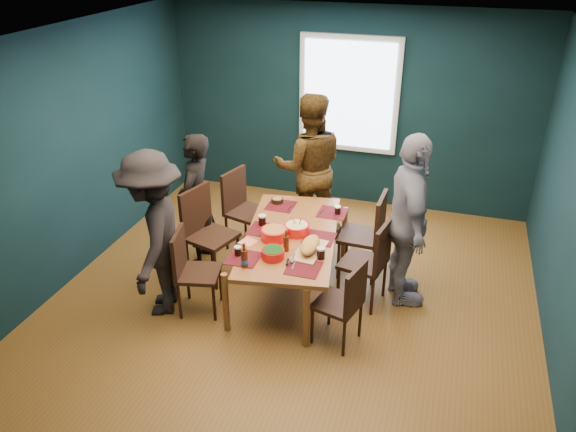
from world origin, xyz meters
name	(u,v)px	position (x,y,z in m)	size (l,w,h in m)	color
room	(304,168)	(0.00, 0.27, 1.37)	(5.01, 5.01, 2.71)	brown
dining_table	(291,239)	(-0.07, 0.06, 0.63)	(1.20, 1.96, 0.70)	#99632E
chair_left_far	(241,204)	(-0.93, 0.82, 0.57)	(0.55, 0.55, 0.98)	black
chair_left_mid	(204,226)	(-1.09, 0.10, 0.60)	(0.58, 0.58, 1.04)	black
chair_left_near	(190,266)	(-0.95, -0.57, 0.53)	(0.49, 0.49, 0.91)	black
chair_right_far	(370,230)	(0.67, 0.61, 0.58)	(0.47, 0.47, 1.00)	black
chair_right_mid	(372,257)	(0.78, 0.07, 0.56)	(0.51, 0.51, 0.96)	black
chair_right_near	(346,299)	(0.66, -0.64, 0.51)	(0.48, 0.48, 0.87)	black
person_far_left	(196,201)	(-1.28, 0.33, 0.79)	(0.57, 0.38, 1.57)	black
person_back	(309,167)	(-0.24, 1.35, 0.92)	(0.89, 0.70, 1.84)	black
person_right	(408,222)	(1.09, 0.26, 0.92)	(1.08, 0.45, 1.84)	silver
person_near_left	(154,235)	(-1.27, -0.64, 0.86)	(1.12, 0.64, 1.73)	black
bowl_salad	(274,234)	(-0.21, -0.09, 0.76)	(0.28, 0.28, 0.11)	red
bowl_dumpling	(297,229)	(-0.02, 0.09, 0.76)	(0.26, 0.26, 0.24)	red
bowl_herbs	(273,253)	(-0.11, -0.44, 0.75)	(0.23, 0.23, 0.10)	red
cutting_board	(310,246)	(0.20, -0.23, 0.76)	(0.30, 0.60, 0.13)	tan
small_bowl	(277,200)	(-0.44, 0.72, 0.73)	(0.14, 0.14, 0.06)	black
beer_bottle_a	(244,259)	(-0.31, -0.67, 0.79)	(0.07, 0.07, 0.25)	#451C0C
beer_bottle_b	(286,243)	(-0.02, -0.28, 0.79)	(0.06, 0.06, 0.23)	#451C0C
cola_glass_a	(238,251)	(-0.45, -0.50, 0.75)	(0.07, 0.07, 0.10)	black
cola_glass_b	(321,253)	(0.34, -0.32, 0.76)	(0.08, 0.08, 0.12)	black
cola_glass_c	(338,210)	(0.29, 0.65, 0.75)	(0.07, 0.07, 0.10)	black
cola_glass_d	(262,220)	(-0.43, 0.16, 0.76)	(0.08, 0.08, 0.12)	black
napkin_a	(324,239)	(0.28, 0.06, 0.70)	(0.13, 0.13, 0.00)	#EE7664
napkin_b	(248,242)	(-0.45, -0.23, 0.70)	(0.15, 0.15, 0.00)	#EE7664
napkin_c	(306,272)	(0.27, -0.58, 0.70)	(0.13, 0.13, 0.00)	#EE7664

